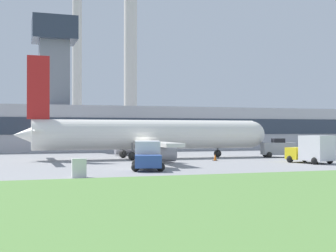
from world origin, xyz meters
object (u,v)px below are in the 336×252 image
at_px(baggage_truck, 147,155).
at_px(fuel_truck, 312,150).
at_px(ground_crew_person, 314,152).
at_px(airplane, 146,135).
at_px(pushback_tug, 278,149).

relative_size(baggage_truck, fuel_truck, 1.19).
bearing_deg(ground_crew_person, airplane, 153.94).
xyz_separation_m(baggage_truck, ground_crew_person, (20.33, 5.54, -0.28)).
distance_m(airplane, pushback_tug, 16.18).
bearing_deg(baggage_truck, fuel_truck, 4.87).
relative_size(airplane, ground_crew_person, 17.30).
bearing_deg(pushback_tug, airplane, 172.34).
bearing_deg(baggage_truck, ground_crew_person, 15.25).
relative_size(airplane, fuel_truck, 5.98).
bearing_deg(airplane, fuel_truck, -41.88).
bearing_deg(airplane, pushback_tug, -7.66).
xyz_separation_m(pushback_tug, baggage_truck, (-19.59, -11.56, 0.12)).
relative_size(pushback_tug, ground_crew_person, 2.44).
bearing_deg(pushback_tug, fuel_truck, -102.89).
bearing_deg(pushback_tug, baggage_truck, -149.46).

